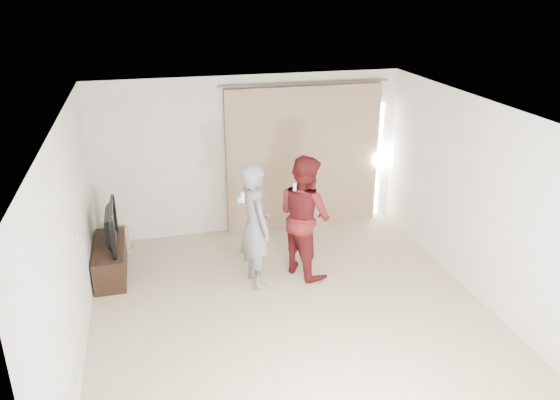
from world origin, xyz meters
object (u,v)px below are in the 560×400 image
(person_woman, at_px, (305,216))
(tv_console, at_px, (110,260))
(tv, at_px, (106,227))
(person_man, at_px, (255,226))

(person_woman, bearing_deg, tv_console, 167.67)
(tv, xyz_separation_m, person_woman, (2.72, -0.59, 0.13))
(tv_console, bearing_deg, tv, 0.00)
(tv_console, bearing_deg, person_man, -20.49)
(tv_console, relative_size, person_woman, 0.69)
(tv, distance_m, person_man, 2.12)
(tv_console, xyz_separation_m, person_man, (1.98, -0.74, 0.65))
(tv_console, height_order, person_man, person_man)
(tv, relative_size, person_man, 0.57)
(person_woman, bearing_deg, tv, 167.67)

